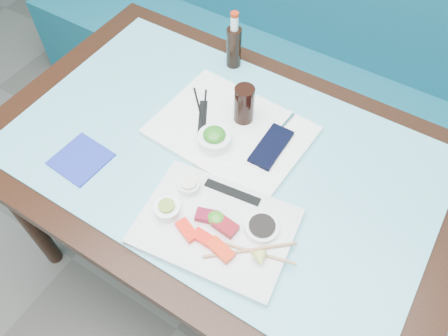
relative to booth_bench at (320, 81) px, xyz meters
The scene contains 34 objects.
booth_bench is the anchor object (origin of this frame).
dining_table 0.89m from the booth_bench, 90.00° to the right, with size 1.40×0.90×0.75m.
glass_top 0.92m from the booth_bench, 90.00° to the right, with size 1.22×0.76×0.01m, color #66B9CD.
sashimi_plate 1.13m from the booth_bench, 83.49° to the right, with size 0.39×0.28×0.02m, color silver.
salmon_left 1.19m from the booth_bench, 86.37° to the right, with size 0.06×0.03×0.02m, color #FF1D0A.
salmon_mid 1.19m from the booth_bench, 83.79° to the right, with size 0.06×0.03×0.02m, color #FD150A.
salmon_right 1.20m from the booth_bench, 81.28° to the right, with size 0.07×0.03×0.02m, color red.
tuna_left 1.13m from the booth_bench, 85.08° to the right, with size 0.06×0.03×0.02m, color maroon.
tuna_right 1.14m from the booth_bench, 82.12° to the right, with size 0.06×0.04×0.02m, color maroon.
seaweed_garnish 1.13m from the booth_bench, 83.70° to the right, with size 0.05×0.04×0.03m, color #3B8C20.
ramekin_wasabi 1.17m from the booth_bench, 90.24° to the right, with size 0.07×0.07×0.03m, color white.
wasabi_fill 1.18m from the booth_bench, 90.24° to the right, with size 0.04×0.04×0.01m, color olive.
ramekin_ginger 1.08m from the booth_bench, 89.97° to the right, with size 0.06×0.06×0.02m, color white.
ginger_fill 1.09m from the booth_bench, 89.97° to the right, with size 0.05×0.05×0.01m, color beige.
soy_dish 1.11m from the booth_bench, 77.37° to the right, with size 0.09×0.09×0.02m, color white.
soy_fill 1.11m from the booth_bench, 77.37° to the right, with size 0.07×0.07×0.01m, color black.
lemon_wedge 1.20m from the booth_bench, 76.27° to the right, with size 0.04×0.04×0.03m, color #E6E96E.
chopstick_sleeve 1.04m from the booth_bench, 83.67° to the right, with size 0.16×0.02×0.00m, color black.
wooden_chopstick_a 1.17m from the booth_bench, 77.86° to the right, with size 0.01×0.01×0.23m, color #AE7552.
wooden_chopstick_b 1.17m from the booth_bench, 77.35° to the right, with size 0.01×0.01×0.21m, color tan.
serving_tray 0.86m from the booth_bench, 91.19° to the right, with size 0.44×0.33×0.02m, color white.
paper_placemat 0.86m from the booth_bench, 91.19° to the right, with size 0.33×0.23×0.00m, color white.
seaweed_bowl 0.93m from the booth_bench, 91.77° to the right, with size 0.10×0.10×0.04m, color white.
seaweed_salad 0.95m from the booth_bench, 91.77° to the right, with size 0.07×0.07×0.03m, color #287A1C.
cola_glass 0.84m from the booth_bench, 90.47° to the right, with size 0.06×0.06×0.12m, color black.
navy_pouch 0.87m from the booth_bench, 81.09° to the right, with size 0.07×0.16×0.01m, color black.
fork 0.78m from the booth_bench, 80.20° to the right, with size 0.01×0.01×0.09m, color white.
black_chopstick_a 0.88m from the booth_bench, 98.48° to the right, with size 0.01×0.01×0.26m, color black.
black_chopstick_b 0.88m from the booth_bench, 97.90° to the right, with size 0.01×0.01×0.24m, color black.
tray_sleeve 0.88m from the booth_bench, 98.19° to the right, with size 0.02×0.14×0.00m, color black.
cola_bottle_body 0.69m from the booth_bench, 108.83° to the right, with size 0.05×0.05×0.14m, color black.
cola_bottle_neck 0.76m from the booth_bench, 108.83° to the right, with size 0.03×0.03×0.05m, color white.
cola_bottle_cap 0.78m from the booth_bench, 108.83° to the right, with size 0.03×0.03×0.01m, color #B4250B.
blue_napkin 1.19m from the booth_bench, 106.94° to the right, with size 0.14×0.14×0.01m, color #1B2996.
Camera 1 is at (0.42, 0.79, 1.76)m, focal length 35.00 mm.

